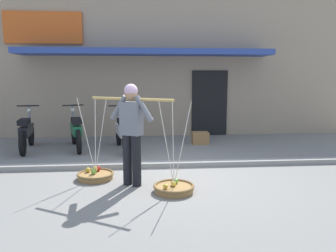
{
  "coord_description": "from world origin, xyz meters",
  "views": [
    {
      "loc": [
        -0.44,
        -5.71,
        1.8
      ],
      "look_at": [
        0.11,
        0.6,
        0.85
      ],
      "focal_mm": 34.93,
      "sensor_mm": 36.0,
      "label": 1
    }
  ],
  "objects": [
    {
      "name": "fruit_basket_left_side",
      "position": [
        -1.24,
        0.01,
        0.08
      ],
      "size": [
        0.66,
        0.66,
        1.45
      ],
      "color": "#9E7542",
      "rests_on": "ground"
    },
    {
      "name": "wooden_crate",
      "position": [
        1.19,
        2.92,
        0.16
      ],
      "size": [
        0.44,
        0.36,
        0.32
      ],
      "primitive_type": "cube",
      "color": "olive",
      "rests_on": "ground"
    },
    {
      "name": "ground_plane",
      "position": [
        0.0,
        0.0,
        0.0
      ],
      "size": [
        90.0,
        90.0,
        0.0
      ],
      "primitive_type": "plane",
      "color": "gray"
    },
    {
      "name": "fruit_vendor",
      "position": [
        -0.58,
        -0.39,
        0.98
      ],
      "size": [
        1.35,
        0.82,
        1.7
      ],
      "color": "black",
      "rests_on": "ground"
    },
    {
      "name": "motorcycle_second_in_row",
      "position": [
        -2.05,
        2.56,
        0.45
      ],
      "size": [
        0.68,
        1.77,
        1.09
      ],
      "color": "black",
      "rests_on": "ground"
    },
    {
      "name": "motorcycle_nearest_shop",
      "position": [
        -3.23,
        2.48,
        0.45
      ],
      "size": [
        0.54,
        1.81,
        1.09
      ],
      "color": "black",
      "rests_on": "ground"
    },
    {
      "name": "storefront_building",
      "position": [
        -0.23,
        6.74,
        2.1
      ],
      "size": [
        13.0,
        6.0,
        4.2
      ],
      "color": "tan",
      "rests_on": "ground"
    },
    {
      "name": "motorcycle_third_in_row",
      "position": [
        -0.89,
        2.3,
        0.45
      ],
      "size": [
        0.56,
        1.8,
        1.09
      ],
      "color": "black",
      "rests_on": "ground"
    },
    {
      "name": "fruit_basket_right_side",
      "position": [
        0.08,
        -0.78,
        0.07
      ],
      "size": [
        0.66,
        0.66,
        1.45
      ],
      "color": "#9E7542",
      "rests_on": "ground"
    },
    {
      "name": "sidewalk_curb",
      "position": [
        0.0,
        0.7,
        0.05
      ],
      "size": [
        20.0,
        0.24,
        0.1
      ],
      "primitive_type": "cube",
      "color": "gray",
      "rests_on": "ground"
    }
  ]
}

